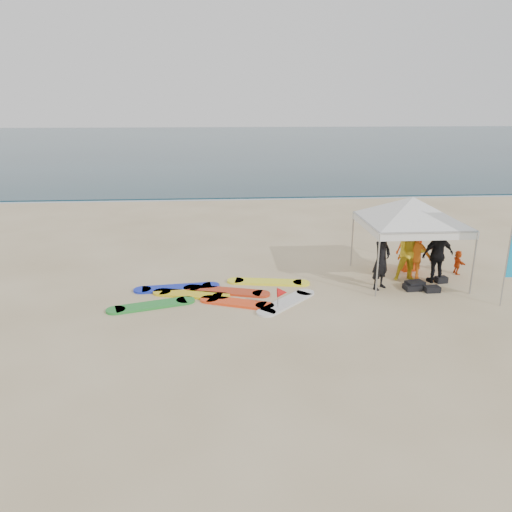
{
  "coord_description": "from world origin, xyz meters",
  "views": [
    {
      "loc": [
        -1.48,
        -11.6,
        5.64
      ],
      "look_at": [
        -0.44,
        2.6,
        1.2
      ],
      "focal_mm": 35.0,
      "sensor_mm": 36.0,
      "label": 1
    }
  ],
  "objects_px": {
    "surfboard_spread": "(220,294)",
    "canopy_tent": "(413,197)",
    "person_yellow": "(410,253)",
    "person_black_b": "(438,255)",
    "person_orange_a": "(416,253)",
    "marker_pennant": "(282,293)",
    "person_seated": "(458,262)",
    "person_orange_b": "(411,244)",
    "person_black_a": "(381,259)"
  },
  "relations": [
    {
      "from": "person_orange_b",
      "to": "canopy_tent",
      "type": "relative_size",
      "value": 0.47
    },
    {
      "from": "person_orange_b",
      "to": "marker_pennant",
      "type": "bearing_deg",
      "value": 22.67
    },
    {
      "from": "person_orange_a",
      "to": "marker_pennant",
      "type": "relative_size",
      "value": 2.78
    },
    {
      "from": "marker_pennant",
      "to": "person_orange_b",
      "type": "bearing_deg",
      "value": 31.87
    },
    {
      "from": "person_orange_a",
      "to": "person_black_b",
      "type": "relative_size",
      "value": 0.96
    },
    {
      "from": "person_black_b",
      "to": "marker_pennant",
      "type": "xyz_separation_m",
      "value": [
        -5.24,
        -1.82,
        -0.43
      ]
    },
    {
      "from": "person_black_b",
      "to": "person_orange_a",
      "type": "bearing_deg",
      "value": -44.84
    },
    {
      "from": "person_yellow",
      "to": "person_black_b",
      "type": "xyz_separation_m",
      "value": [
        0.83,
        -0.19,
        -0.03
      ]
    },
    {
      "from": "canopy_tent",
      "to": "person_orange_a",
      "type": "bearing_deg",
      "value": 0.03
    },
    {
      "from": "person_orange_a",
      "to": "canopy_tent",
      "type": "height_order",
      "value": "canopy_tent"
    },
    {
      "from": "person_seated",
      "to": "person_orange_b",
      "type": "bearing_deg",
      "value": 77.84
    },
    {
      "from": "surfboard_spread",
      "to": "canopy_tent",
      "type": "bearing_deg",
      "value": 9.72
    },
    {
      "from": "person_black_b",
      "to": "canopy_tent",
      "type": "distance_m",
      "value": 2.03
    },
    {
      "from": "canopy_tent",
      "to": "surfboard_spread",
      "type": "bearing_deg",
      "value": -170.28
    },
    {
      "from": "person_orange_a",
      "to": "surfboard_spread",
      "type": "height_order",
      "value": "person_orange_a"
    },
    {
      "from": "person_seated",
      "to": "marker_pennant",
      "type": "relative_size",
      "value": 1.28
    },
    {
      "from": "person_yellow",
      "to": "surfboard_spread",
      "type": "distance_m",
      "value": 6.29
    },
    {
      "from": "person_yellow",
      "to": "person_seated",
      "type": "relative_size",
      "value": 2.32
    },
    {
      "from": "person_black_b",
      "to": "marker_pennant",
      "type": "height_order",
      "value": "person_black_b"
    },
    {
      "from": "person_black_b",
      "to": "surfboard_spread",
      "type": "xyz_separation_m",
      "value": [
        -6.99,
        -0.67,
        -0.89
      ]
    },
    {
      "from": "person_black_a",
      "to": "person_black_b",
      "type": "distance_m",
      "value": 2.03
    },
    {
      "from": "person_black_a",
      "to": "canopy_tent",
      "type": "relative_size",
      "value": 0.46
    },
    {
      "from": "person_seated",
      "to": "person_orange_a",
      "type": "bearing_deg",
      "value": 105.68
    },
    {
      "from": "person_black_b",
      "to": "person_seated",
      "type": "distance_m",
      "value": 1.4
    },
    {
      "from": "person_black_a",
      "to": "person_yellow",
      "type": "height_order",
      "value": "person_black_a"
    },
    {
      "from": "person_seated",
      "to": "canopy_tent",
      "type": "height_order",
      "value": "canopy_tent"
    },
    {
      "from": "person_orange_a",
      "to": "marker_pennant",
      "type": "distance_m",
      "value": 5.19
    },
    {
      "from": "canopy_tent",
      "to": "marker_pennant",
      "type": "distance_m",
      "value": 5.41
    },
    {
      "from": "person_black_a",
      "to": "person_seated",
      "type": "height_order",
      "value": "person_black_a"
    },
    {
      "from": "person_black_a",
      "to": "surfboard_spread",
      "type": "height_order",
      "value": "person_black_a"
    },
    {
      "from": "person_orange_a",
      "to": "marker_pennant",
      "type": "xyz_separation_m",
      "value": [
        -4.68,
        -2.21,
        -0.39
      ]
    },
    {
      "from": "person_seated",
      "to": "canopy_tent",
      "type": "distance_m",
      "value": 3.03
    },
    {
      "from": "person_orange_a",
      "to": "person_seated",
      "type": "xyz_separation_m",
      "value": [
        1.63,
        0.35,
        -0.48
      ]
    },
    {
      "from": "marker_pennant",
      "to": "person_seated",
      "type": "bearing_deg",
      "value": 22.09
    },
    {
      "from": "person_black_b",
      "to": "canopy_tent",
      "type": "height_order",
      "value": "canopy_tent"
    },
    {
      "from": "person_black_a",
      "to": "person_seated",
      "type": "xyz_separation_m",
      "value": [
        3.06,
        1.18,
        -0.55
      ]
    },
    {
      "from": "person_black_b",
      "to": "canopy_tent",
      "type": "relative_size",
      "value": 0.44
    },
    {
      "from": "person_black_b",
      "to": "marker_pennant",
      "type": "relative_size",
      "value": 2.89
    },
    {
      "from": "person_seated",
      "to": "surfboard_spread",
      "type": "distance_m",
      "value": 8.2
    },
    {
      "from": "person_yellow",
      "to": "canopy_tent",
      "type": "xyz_separation_m",
      "value": [
        -0.0,
        0.2,
        1.78
      ]
    },
    {
      "from": "person_orange_b",
      "to": "person_seated",
      "type": "bearing_deg",
      "value": 155.23
    },
    {
      "from": "person_yellow",
      "to": "person_orange_a",
      "type": "xyz_separation_m",
      "value": [
        0.27,
        0.2,
        -0.06
      ]
    },
    {
      "from": "person_orange_a",
      "to": "person_orange_b",
      "type": "bearing_deg",
      "value": -69.29
    },
    {
      "from": "person_orange_a",
      "to": "person_orange_b",
      "type": "distance_m",
      "value": 0.79
    },
    {
      "from": "person_black_b",
      "to": "surfboard_spread",
      "type": "height_order",
      "value": "person_black_b"
    },
    {
      "from": "person_orange_a",
      "to": "canopy_tent",
      "type": "bearing_deg",
      "value": 29.43
    },
    {
      "from": "person_seated",
      "to": "surfboard_spread",
      "type": "relative_size",
      "value": 0.14
    },
    {
      "from": "person_orange_a",
      "to": "person_orange_b",
      "type": "xyz_separation_m",
      "value": [
        0.12,
        0.78,
        0.08
      ]
    },
    {
      "from": "person_black_a",
      "to": "person_seated",
      "type": "bearing_deg",
      "value": -19.35
    },
    {
      "from": "person_black_a",
      "to": "person_black_b",
      "type": "height_order",
      "value": "person_black_a"
    }
  ]
}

